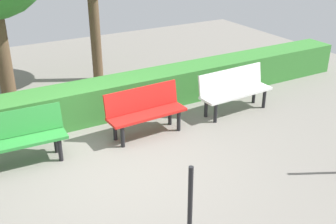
{
  "coord_description": "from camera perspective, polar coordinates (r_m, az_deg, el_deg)",
  "views": [
    {
      "loc": [
        2.05,
        5.17,
        3.51
      ],
      "look_at": [
        -1.13,
        -0.38,
        0.55
      ],
      "focal_mm": 43.99,
      "sensor_mm": 36.0,
      "label": 1
    }
  ],
  "objects": [
    {
      "name": "railing_post_mid",
      "position": [
        4.97,
        3.09,
        -12.46
      ],
      "size": [
        0.06,
        0.06,
        1.0
      ],
      "primitive_type": "cylinder",
      "color": "black",
      "rests_on": "ground_plane"
    },
    {
      "name": "bench_white",
      "position": [
        8.34,
        9.16,
        3.21
      ],
      "size": [
        1.6,
        0.53,
        0.86
      ],
      "rotation": [
        0.0,
        0.0,
        0.05
      ],
      "color": "white",
      "rests_on": "ground_plane"
    },
    {
      "name": "bench_red",
      "position": [
        7.33,
        -3.19,
        0.36
      ],
      "size": [
        1.46,
        0.51,
        0.86
      ],
      "rotation": [
        0.0,
        0.0,
        0.04
      ],
      "color": "red",
      "rests_on": "ground_plane"
    },
    {
      "name": "hedge_row",
      "position": [
        8.29,
        -6.45,
        2.28
      ],
      "size": [
        11.23,
        0.71,
        0.71
      ],
      "primitive_type": "cube",
      "color": "#387F33",
      "rests_on": "ground_plane"
    },
    {
      "name": "bench_green",
      "position": [
        6.83,
        -20.07,
        -3.15
      ],
      "size": [
        1.46,
        0.53,
        0.86
      ],
      "rotation": [
        0.0,
        0.0,
        -0.05
      ],
      "color": "#2D8C38",
      "rests_on": "ground_plane"
    },
    {
      "name": "ground_plane",
      "position": [
        6.58,
        -6.96,
        -7.63
      ],
      "size": [
        16.0,
        16.0,
        0.0
      ],
      "primitive_type": "plane",
      "color": "gray"
    }
  ]
}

